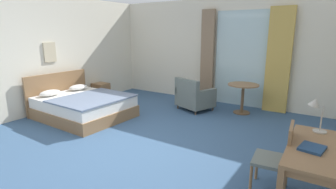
{
  "coord_description": "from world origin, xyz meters",
  "views": [
    {
      "loc": [
        2.84,
        -3.36,
        1.95
      ],
      "look_at": [
        0.14,
        0.79,
        0.76
      ],
      "focal_mm": 28.31,
      "sensor_mm": 36.0,
      "label": 1
    }
  ],
  "objects_px": {
    "round_cafe_table": "(243,92)",
    "desk_lamp": "(316,108)",
    "closed_book": "(312,148)",
    "armchair_by_window": "(194,97)",
    "nightstand": "(101,91)",
    "writing_desk": "(316,154)",
    "bed": "(83,106)",
    "desk_chair": "(279,155)",
    "framed_picture": "(50,52)"
  },
  "relations": [
    {
      "from": "round_cafe_table",
      "to": "writing_desk",
      "type": "bearing_deg",
      "value": -59.85
    },
    {
      "from": "armchair_by_window",
      "to": "round_cafe_table",
      "type": "xyz_separation_m",
      "value": [
        1.11,
        0.4,
        0.2
      ]
    },
    {
      "from": "framed_picture",
      "to": "desk_chair",
      "type": "bearing_deg",
      "value": -7.15
    },
    {
      "from": "bed",
      "to": "framed_picture",
      "type": "xyz_separation_m",
      "value": [
        -1.05,
        -0.0,
        1.18
      ]
    },
    {
      "from": "desk_lamp",
      "to": "bed",
      "type": "bearing_deg",
      "value": 177.16
    },
    {
      "from": "desk_lamp",
      "to": "round_cafe_table",
      "type": "relative_size",
      "value": 0.6
    },
    {
      "from": "armchair_by_window",
      "to": "round_cafe_table",
      "type": "bearing_deg",
      "value": 20.01
    },
    {
      "from": "bed",
      "to": "closed_book",
      "type": "relative_size",
      "value": 7.61
    },
    {
      "from": "desk_lamp",
      "to": "writing_desk",
      "type": "bearing_deg",
      "value": -80.79
    },
    {
      "from": "writing_desk",
      "to": "round_cafe_table",
      "type": "bearing_deg",
      "value": 120.15
    },
    {
      "from": "writing_desk",
      "to": "desk_chair",
      "type": "xyz_separation_m",
      "value": [
        -0.38,
        0.05,
        -0.14
      ]
    },
    {
      "from": "round_cafe_table",
      "to": "framed_picture",
      "type": "height_order",
      "value": "framed_picture"
    },
    {
      "from": "desk_lamp",
      "to": "armchair_by_window",
      "type": "height_order",
      "value": "desk_lamp"
    },
    {
      "from": "desk_chair",
      "to": "closed_book",
      "type": "bearing_deg",
      "value": -24.89
    },
    {
      "from": "nightstand",
      "to": "round_cafe_table",
      "type": "bearing_deg",
      "value": 14.09
    },
    {
      "from": "bed",
      "to": "writing_desk",
      "type": "xyz_separation_m",
      "value": [
        4.77,
        -0.74,
        0.36
      ]
    },
    {
      "from": "bed",
      "to": "armchair_by_window",
      "type": "height_order",
      "value": "bed"
    },
    {
      "from": "armchair_by_window",
      "to": "framed_picture",
      "type": "bearing_deg",
      "value": -147.15
    },
    {
      "from": "writing_desk",
      "to": "round_cafe_table",
      "type": "relative_size",
      "value": 1.82
    },
    {
      "from": "bed",
      "to": "nightstand",
      "type": "xyz_separation_m",
      "value": [
        -0.83,
        1.34,
        -0.03
      ]
    },
    {
      "from": "closed_book",
      "to": "round_cafe_table",
      "type": "bearing_deg",
      "value": 128.27
    },
    {
      "from": "round_cafe_table",
      "to": "framed_picture",
      "type": "relative_size",
      "value": 1.55
    },
    {
      "from": "nightstand",
      "to": "closed_book",
      "type": "distance_m",
      "value": 6.0
    },
    {
      "from": "writing_desk",
      "to": "closed_book",
      "type": "distance_m",
      "value": 0.15
    },
    {
      "from": "nightstand",
      "to": "desk_lamp",
      "type": "relative_size",
      "value": 1.12
    },
    {
      "from": "armchair_by_window",
      "to": "closed_book",
      "type": "bearing_deg",
      "value": -44.09
    },
    {
      "from": "bed",
      "to": "desk_chair",
      "type": "relative_size",
      "value": 2.28
    },
    {
      "from": "desk_chair",
      "to": "framed_picture",
      "type": "relative_size",
      "value": 1.93
    },
    {
      "from": "bed",
      "to": "desk_chair",
      "type": "distance_m",
      "value": 4.45
    },
    {
      "from": "bed",
      "to": "desk_chair",
      "type": "height_order",
      "value": "bed"
    },
    {
      "from": "closed_book",
      "to": "round_cafe_table",
      "type": "relative_size",
      "value": 0.37
    },
    {
      "from": "bed",
      "to": "round_cafe_table",
      "type": "distance_m",
      "value": 3.79
    },
    {
      "from": "nightstand",
      "to": "desk_lamp",
      "type": "height_order",
      "value": "desk_lamp"
    },
    {
      "from": "closed_book",
      "to": "armchair_by_window",
      "type": "xyz_separation_m",
      "value": [
        -2.84,
        2.75,
        -0.41
      ]
    },
    {
      "from": "framed_picture",
      "to": "nightstand",
      "type": "bearing_deg",
      "value": 80.62
    },
    {
      "from": "armchair_by_window",
      "to": "framed_picture",
      "type": "relative_size",
      "value": 2.1
    },
    {
      "from": "nightstand",
      "to": "bed",
      "type": "bearing_deg",
      "value": -58.22
    },
    {
      "from": "nightstand",
      "to": "writing_desk",
      "type": "distance_m",
      "value": 5.99
    },
    {
      "from": "nightstand",
      "to": "framed_picture",
      "type": "height_order",
      "value": "framed_picture"
    },
    {
      "from": "closed_book",
      "to": "round_cafe_table",
      "type": "xyz_separation_m",
      "value": [
        -1.73,
        3.15,
        -0.21
      ]
    },
    {
      "from": "round_cafe_table",
      "to": "closed_book",
      "type": "bearing_deg",
      "value": -61.22
    },
    {
      "from": "nightstand",
      "to": "writing_desk",
      "type": "bearing_deg",
      "value": -20.39
    },
    {
      "from": "bed",
      "to": "round_cafe_table",
      "type": "xyz_separation_m",
      "value": [
        3.0,
        2.31,
        0.26
      ]
    },
    {
      "from": "armchair_by_window",
      "to": "nightstand",
      "type": "bearing_deg",
      "value": -168.4
    },
    {
      "from": "desk_chair",
      "to": "desk_lamp",
      "type": "relative_size",
      "value": 2.07
    },
    {
      "from": "bed",
      "to": "round_cafe_table",
      "type": "height_order",
      "value": "bed"
    },
    {
      "from": "armchair_by_window",
      "to": "bed",
      "type": "bearing_deg",
      "value": -134.91
    },
    {
      "from": "nightstand",
      "to": "framed_picture",
      "type": "bearing_deg",
      "value": -99.38
    },
    {
      "from": "round_cafe_table",
      "to": "desk_lamp",
      "type": "bearing_deg",
      "value": -56.4
    },
    {
      "from": "desk_lamp",
      "to": "closed_book",
      "type": "height_order",
      "value": "desk_lamp"
    }
  ]
}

